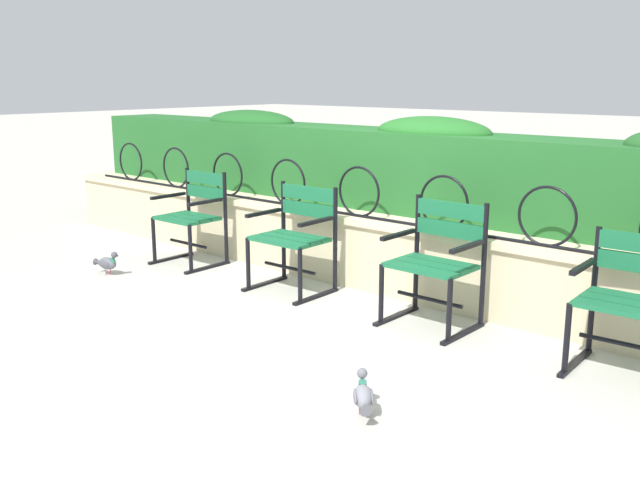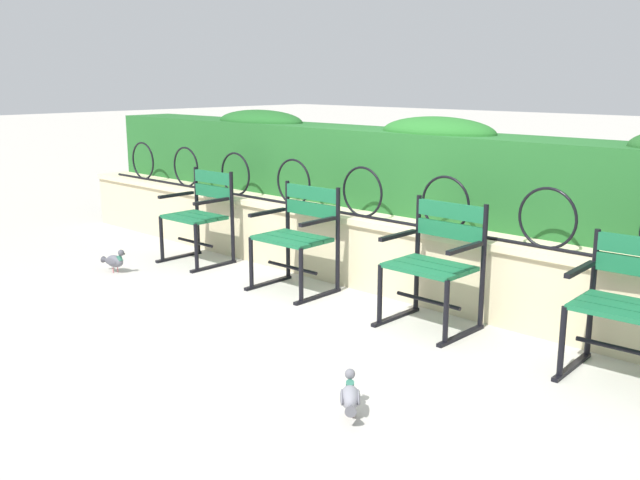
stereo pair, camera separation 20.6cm
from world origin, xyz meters
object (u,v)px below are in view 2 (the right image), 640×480
park_chair_rightmost (628,303)px  park_chair_centre_left (298,234)px  park_chair_centre_right (436,261)px  pigeon_near_chairs (114,260)px  pigeon_far_side (350,397)px  park_chair_leftmost (201,214)px

park_chair_rightmost → park_chair_centre_left: bearing=-178.7°
park_chair_centre_left → park_chair_centre_right: (1.32, 0.04, 0.00)m
pigeon_near_chairs → pigeon_far_side: size_ratio=1.21×
pigeon_near_chairs → pigeon_far_side: (3.36, -0.64, 0.00)m
park_chair_centre_left → park_chair_centre_right: bearing=1.7°
pigeon_near_chairs → pigeon_far_side: 3.42m
park_chair_centre_left → pigeon_far_side: (1.80, -1.42, -0.35)m
park_chair_leftmost → park_chair_rightmost: (3.94, 0.05, -0.01)m
park_chair_leftmost → park_chair_centre_right: 2.63m
park_chair_leftmost → pigeon_near_chairs: bearing=-107.3°
park_chair_centre_left → park_chair_rightmost: 2.62m
park_chair_centre_right → pigeon_far_side: bearing=-71.5°
park_chair_rightmost → pigeon_near_chairs: bearing=-168.7°
park_chair_centre_left → pigeon_near_chairs: 1.78m
pigeon_near_chairs → park_chair_rightmost: bearing=11.3°
park_chair_leftmost → park_chair_rightmost: park_chair_leftmost is taller
park_chair_centre_right → pigeon_far_side: (0.49, -1.46, -0.36)m
park_chair_centre_right → pigeon_far_side: park_chair_centre_right is taller
park_chair_centre_right → pigeon_near_chairs: (-2.87, -0.82, -0.36)m
park_chair_centre_left → pigeon_near_chairs: park_chair_centre_left is taller
park_chair_centre_left → park_chair_centre_right: park_chair_centre_right is taller
park_chair_rightmost → pigeon_near_chairs: size_ratio=2.83×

